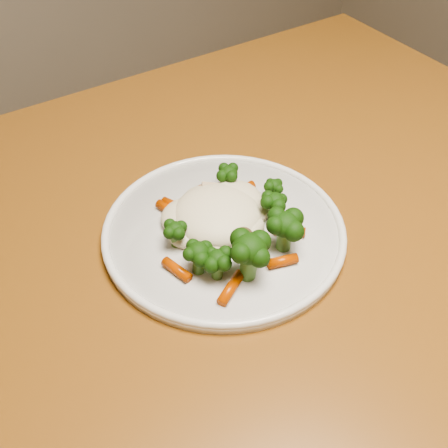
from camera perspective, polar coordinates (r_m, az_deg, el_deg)
name	(u,v)px	position (r m, az deg, el deg)	size (l,w,h in m)	color
dining_table	(196,288)	(0.76, -2.88, -6.54)	(1.26, 0.88, 0.75)	#905821
plate	(224,232)	(0.69, 0.00, -0.86)	(0.30, 0.30, 0.01)	white
meal	(230,221)	(0.66, 0.58, 0.27)	(0.19, 0.19, 0.06)	#F0E5C0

